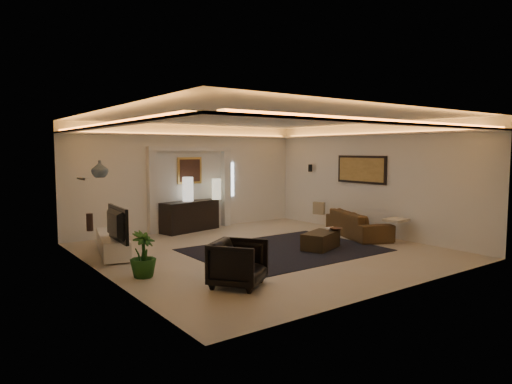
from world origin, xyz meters
TOP-DOWN VIEW (x-y plane):
  - floor at (0.00, 0.00)m, footprint 7.00×7.00m
  - ceiling at (0.00, 0.00)m, footprint 7.00×7.00m
  - wall_back at (0.00, 3.50)m, footprint 7.00×0.00m
  - wall_front at (0.00, -3.50)m, footprint 7.00×0.00m
  - wall_left at (-3.50, 0.00)m, footprint 0.00×7.00m
  - wall_right at (3.50, 0.00)m, footprint 0.00×7.00m
  - cove_soffit at (0.00, 0.00)m, footprint 7.00×7.00m
  - daylight_slit at (1.35, 3.48)m, footprint 0.25×0.03m
  - area_rug at (0.40, -0.20)m, footprint 4.00×3.00m
  - pilaster_left at (-1.15, 3.40)m, footprint 0.22×0.20m
  - pilaster_right at (1.15, 3.40)m, footprint 0.22×0.20m
  - alcove_header at (0.00, 3.40)m, footprint 2.52×0.20m
  - painting_frame at (0.00, 3.47)m, footprint 0.74×0.04m
  - painting_canvas at (0.00, 3.44)m, footprint 0.62×0.02m
  - art_panel_frame at (3.47, 0.30)m, footprint 0.04×1.64m
  - art_panel_gold at (3.44, 0.30)m, footprint 0.02×1.50m
  - wall_sconce at (3.38, 2.20)m, footprint 0.12×0.12m
  - wall_niche at (-3.44, 1.40)m, footprint 0.10×0.55m
  - console at (-0.14, 3.21)m, footprint 1.78×0.89m
  - lamp_left at (-0.18, 3.25)m, footprint 0.38×0.38m
  - lamp_right at (0.69, 3.17)m, footprint 0.28×0.28m
  - media_ledge at (-2.80, 1.72)m, footprint 0.99×2.16m
  - tv at (-3.06, 0.94)m, footprint 1.20×0.23m
  - figurine at (-3.06, 2.42)m, footprint 0.17×0.17m
  - ginger_jar at (-3.15, 1.28)m, footprint 0.35×0.35m
  - plant at (-2.97, -0.41)m, footprint 0.62×0.62m
  - sofa at (2.99, -0.04)m, footprint 2.36×1.62m
  - throw_blanket at (3.09, -1.14)m, footprint 0.58×0.49m
  - throw_pillow at (3.15, 1.57)m, footprint 0.20×0.37m
  - coffee_table at (1.11, -0.61)m, footprint 1.10×0.85m
  - bowl at (1.53, -0.67)m, footprint 0.35×0.35m
  - magazine at (1.60, -0.44)m, footprint 0.28×0.21m
  - armchair at (-1.92, -1.82)m, footprint 1.14×1.14m

SIDE VIEW (x-z plane):
  - floor at x=0.00m, z-range 0.00..0.00m
  - area_rug at x=0.40m, z-range 0.00..0.01m
  - coffee_table at x=1.11m, z-range 0.02..0.39m
  - media_ledge at x=-2.80m, z-range 0.03..0.42m
  - sofa at x=2.99m, z-range 0.00..0.64m
  - armchair at x=-1.92m, z-range 0.00..0.75m
  - console at x=-0.14m, z-range -0.03..0.83m
  - plant at x=-2.97m, z-range 0.00..0.81m
  - magazine at x=1.60m, z-range 0.41..0.44m
  - bowl at x=1.53m, z-range 0.41..0.48m
  - throw_blanket at x=3.09m, z-range 0.52..0.58m
  - throw_pillow at x=3.15m, z-range 0.37..0.73m
  - figurine at x=-3.06m, z-range 0.45..0.83m
  - tv at x=-3.06m, z-range 0.45..1.14m
  - lamp_left at x=-0.18m, z-range 0.76..1.42m
  - lamp_right at x=0.69m, z-range 0.80..1.38m
  - pilaster_left at x=-1.15m, z-range 0.00..2.20m
  - pilaster_right at x=1.15m, z-range 0.00..2.20m
  - daylight_slit at x=1.35m, z-range 0.85..1.85m
  - wall_back at x=0.00m, z-range -2.05..4.95m
  - wall_front at x=0.00m, z-range -2.05..4.95m
  - wall_left at x=-3.50m, z-range -2.05..4.95m
  - wall_right at x=3.50m, z-range -2.05..4.95m
  - painting_frame at x=0.00m, z-range 1.28..2.02m
  - painting_canvas at x=0.00m, z-range 1.34..1.96m
  - wall_niche at x=-3.44m, z-range 1.63..1.67m
  - wall_sconce at x=3.38m, z-range 1.57..1.79m
  - art_panel_gold at x=3.44m, z-range 1.39..2.01m
  - art_panel_frame at x=3.47m, z-range 1.33..2.07m
  - ginger_jar at x=-3.15m, z-range 1.67..2.01m
  - alcove_header at x=0.00m, z-range 2.19..2.31m
  - cove_soffit at x=0.00m, z-range 2.60..2.64m
  - ceiling at x=0.00m, z-range 2.90..2.90m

